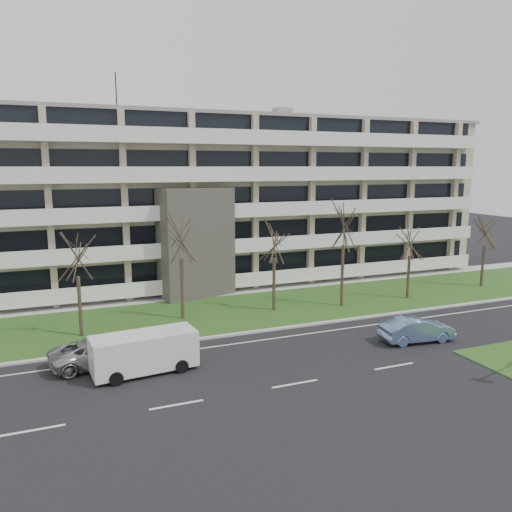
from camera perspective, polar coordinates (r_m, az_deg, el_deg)
name	(u,v)px	position (r m, az deg, el deg)	size (l,w,h in m)	color
ground	(295,384)	(25.80, 4.47, -14.36)	(160.00, 160.00, 0.00)	black
grass_verge	(217,313)	(37.14, -4.49, -6.55)	(90.00, 10.00, 0.06)	#304C19
curb	(240,334)	(32.62, -1.83, -8.86)	(90.00, 0.35, 0.12)	#B2B2AD
sidewalk	(197,296)	(42.23, -6.73, -4.51)	(90.00, 2.00, 0.08)	#B2B2AD
lane_edge_line	(248,342)	(31.31, -0.87, -9.79)	(90.00, 0.12, 0.01)	white
apartment_building	(176,200)	(47.58, -9.10, 6.34)	(60.50, 15.10, 18.75)	tan
silver_pickup	(100,352)	(29.02, -17.43, -10.41)	(2.42, 5.24, 1.46)	#A5A7AC
blue_sedan	(417,330)	(32.74, 17.92, -8.00)	(1.61, 4.63, 1.52)	#6E88C0
white_van	(146,349)	(27.27, -12.51, -10.33)	(5.59, 2.63, 2.10)	white
tree_2	(76,252)	(32.86, -19.84, 0.39)	(3.51, 3.51, 7.03)	#382B21
tree_3	(181,235)	(34.87, -8.60, 2.42)	(3.90, 3.90, 7.79)	#382B21
tree_4	(274,237)	(36.65, 2.10, 2.17)	(3.60, 3.60, 7.20)	#382B21
tree_5	(344,221)	(38.32, 10.02, 3.99)	(4.29, 4.29, 8.57)	#382B21
tree_6	(410,239)	(42.07, 17.23, 1.90)	(3.20, 3.20, 6.40)	#382B21
tree_7	(486,230)	(48.65, 24.76, 2.76)	(3.35, 3.35, 6.70)	#382B21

